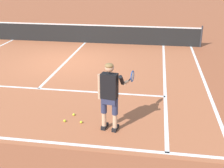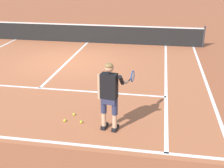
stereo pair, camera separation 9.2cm
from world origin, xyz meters
TOP-DOWN VIEW (x-y plane):
  - ground_plane at (0.00, 0.00)m, footprint 80.00×80.00m
  - court_inner_surface at (0.00, -1.26)m, footprint 10.98×9.77m
  - line_service at (0.00, -2.98)m, footprint 8.23×0.10m
  - line_centre_service at (0.00, 0.22)m, footprint 0.10×6.40m
  - line_singles_right at (4.12, -1.26)m, footprint 0.10×9.37m
  - line_doubles_right at (5.49, -1.26)m, footprint 0.10×9.37m
  - tennis_net at (0.00, 3.42)m, footprint 11.96×0.08m
  - tennis_player at (2.74, -5.15)m, footprint 0.78×1.08m
  - tennis_ball_near_feet at (1.96, -4.98)m, footprint 0.07×0.07m
  - tennis_ball_by_baseline at (1.66, -4.61)m, footprint 0.07×0.07m
  - tennis_ball_mid_court at (1.53, -4.98)m, footprint 0.07×0.07m

SIDE VIEW (x-z plane):
  - ground_plane at x=0.00m, z-range 0.00..0.00m
  - court_inner_surface at x=0.00m, z-range 0.00..0.00m
  - line_service at x=0.00m, z-range 0.00..0.01m
  - line_centre_service at x=0.00m, z-range 0.00..0.01m
  - line_singles_right at x=4.12m, z-range 0.00..0.01m
  - line_doubles_right at x=5.49m, z-range 0.00..0.01m
  - tennis_ball_near_feet at x=1.96m, z-range 0.00..0.07m
  - tennis_ball_by_baseline at x=1.66m, z-range 0.00..0.07m
  - tennis_ball_mid_court at x=1.53m, z-range 0.00..0.07m
  - tennis_net at x=0.00m, z-range -0.04..1.03m
  - tennis_player at x=2.74m, z-range 0.13..1.85m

